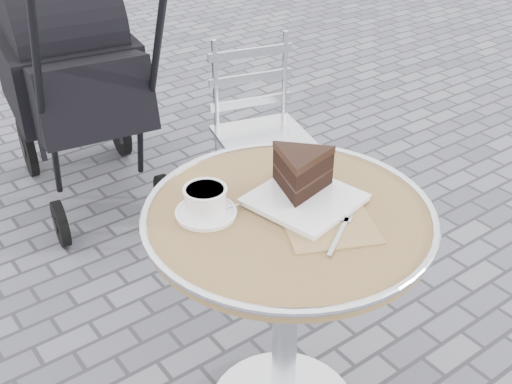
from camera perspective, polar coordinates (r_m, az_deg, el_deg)
cafe_table at (r=1.65m, az=2.78°, el=-6.57°), size 0.72×0.72×0.74m
cappuccino_set at (r=1.53m, az=-4.45°, el=-0.97°), size 0.17×0.14×0.07m
cake_plate_set at (r=1.58m, az=4.16°, el=1.27°), size 0.29×0.39×0.13m
bistro_chair at (r=2.62m, az=0.06°, el=7.11°), size 0.43×0.43×0.79m
baby_stroller at (r=2.92m, az=-15.63°, el=8.90°), size 0.64×1.13×1.11m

